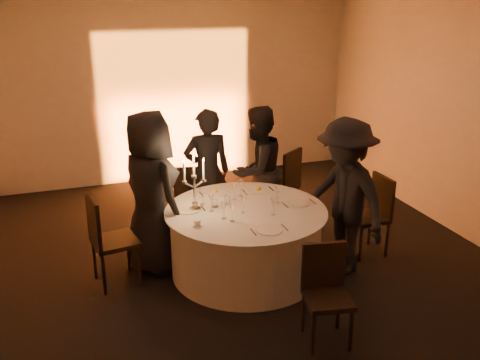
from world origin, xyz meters
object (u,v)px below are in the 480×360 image
object	(u,v)px
chair_left	(106,236)
chair_back_left	(188,192)
guest_right	(344,197)
coffee_cup	(197,223)
candelabra	(195,191)
banquet_table	(246,241)
chair_right	(373,211)
guest_back_left	(207,172)
chair_back_right	(284,181)
chair_front	(326,288)
guest_back_right	(257,170)
guest_left	(151,193)

from	to	relation	value
chair_left	chair_back_left	distance (m)	1.69
guest_right	coffee_cup	size ratio (longest dim) A/B	16.25
chair_left	candelabra	size ratio (longest dim) A/B	1.62
banquet_table	chair_right	world-z (taller)	chair_right
chair_back_left	guest_back_left	distance (m)	0.45
chair_back_right	guest_back_left	size ratio (longest dim) A/B	0.62
chair_back_right	candelabra	bearing A→B (deg)	-3.58
chair_right	guest_right	distance (m)	0.72
chair_front	guest_right	bearing A→B (deg)	64.74
chair_right	coffee_cup	world-z (taller)	chair_right
chair_back_left	candelabra	world-z (taller)	candelabra
chair_left	chair_front	distance (m)	2.40
chair_back_right	chair_right	size ratio (longest dim) A/B	1.07
chair_right	candelabra	size ratio (longest dim) A/B	1.52
guest_back_right	coffee_cup	size ratio (longest dim) A/B	15.36
chair_right	guest_left	xyz separation A→B (m)	(-2.59, 0.48, 0.38)
guest_left	candelabra	bearing A→B (deg)	-144.98
chair_back_left	guest_left	size ratio (longest dim) A/B	0.48
chair_left	guest_back_right	world-z (taller)	guest_back_right
chair_back_right	guest_left	world-z (taller)	guest_left
banquet_table	chair_right	bearing A→B (deg)	-1.20
guest_back_left	candelabra	xyz separation A→B (m)	(-0.42, -1.01, 0.16)
guest_right	coffee_cup	world-z (taller)	guest_right
chair_front	guest_right	xyz separation A→B (m)	(0.77, 1.08, 0.38)
chair_back_right	chair_right	world-z (taller)	chair_back_right
chair_back_right	candelabra	xyz separation A→B (m)	(-1.50, -0.98, 0.40)
banquet_table	candelabra	distance (m)	0.83
guest_left	chair_right	bearing A→B (deg)	-124.97
banquet_table	chair_left	world-z (taller)	chair_left
chair_front	coffee_cup	world-z (taller)	chair_front
chair_back_left	banquet_table	bearing A→B (deg)	113.80
guest_right	candelabra	xyz separation A→B (m)	(-1.58, 0.48, 0.10)
chair_right	chair_back_left	bearing A→B (deg)	-128.18
chair_front	chair_left	bearing A→B (deg)	148.29
banquet_table	chair_left	xyz separation A→B (m)	(-1.50, 0.22, 0.20)
chair_back_right	guest_back_right	world-z (taller)	guest_back_right
chair_front	guest_back_left	world-z (taller)	guest_back_left
candelabra	chair_front	bearing A→B (deg)	-62.74
chair_back_right	guest_back_left	distance (m)	1.11
chair_back_left	guest_back_right	world-z (taller)	guest_back_right
guest_back_left	guest_back_right	size ratio (longest dim) A/B	0.99
banquet_table	guest_right	bearing A→B (deg)	-15.94
banquet_table	chair_back_right	size ratio (longest dim) A/B	1.73
chair_front	coffee_cup	size ratio (longest dim) A/B	8.32
chair_front	guest_right	distance (m)	1.38
chair_back_left	guest_back_left	world-z (taller)	guest_back_left
chair_back_right	chair_left	bearing A→B (deg)	-15.83
banquet_table	chair_back_right	world-z (taller)	chair_back_right
guest_right	coffee_cup	xyz separation A→B (m)	(-1.67, 0.06, -0.09)
chair_front	guest_back_right	distance (m)	2.44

